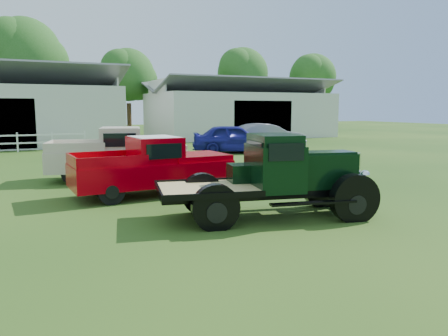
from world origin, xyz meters
name	(u,v)px	position (x,y,z in m)	size (l,w,h in m)	color
ground	(237,215)	(0.00, 0.00, 0.00)	(120.00, 120.00, 0.00)	#1F4413
shed_right	(239,109)	(14.00, 27.00, 2.60)	(16.80, 9.20, 5.20)	silver
tree_b	(26,73)	(-4.00, 34.00, 5.75)	(6.90, 6.90, 11.50)	#1A5214
tree_c	(128,89)	(5.00, 33.00, 4.50)	(5.40, 5.40, 9.00)	#1A5214
tree_d	(243,87)	(18.00, 34.00, 5.00)	(6.00, 6.00, 10.00)	#1A5214
tree_e	(312,90)	(26.00, 32.00, 4.75)	(5.70, 5.70, 9.50)	#1A5214
vintage_flatbed	(270,176)	(0.64, -0.53, 1.04)	(5.24, 2.07, 2.07)	black
red_pickup	(152,166)	(-1.21, 3.47, 0.93)	(5.07, 1.95, 1.85)	#AF000C
white_pickup	(118,154)	(-1.53, 6.96, 0.97)	(5.28, 2.05, 1.94)	#C2B69D
misc_car_blue	(235,139)	(6.89, 13.85, 0.87)	(2.05, 5.09, 1.73)	navy
misc_car_grey	(266,137)	(9.74, 14.93, 0.84)	(1.78, 5.10, 1.68)	gray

